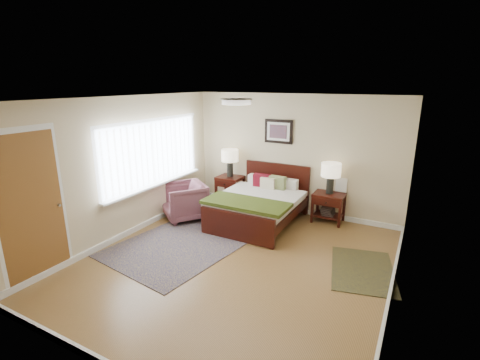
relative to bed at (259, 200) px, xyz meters
The scene contains 18 objects.
floor 1.68m from the bed, 77.41° to the right, with size 5.00×5.00×0.00m, color olive.
back_wall 1.26m from the bed, 69.34° to the left, with size 4.50×0.04×2.50m, color #C3B18D.
front_wall 4.16m from the bed, 85.08° to the right, with size 4.50×0.04×2.50m, color #C3B18D.
left_wall 2.58m from the bed, 140.42° to the right, with size 0.04×5.00×2.50m, color #C3B18D.
right_wall 3.14m from the bed, 31.12° to the right, with size 0.04×5.00×2.50m, color #C3B18D.
ceiling 2.59m from the bed, 77.41° to the right, with size 4.50×5.00×0.02m, color white.
window 2.23m from the bed, 154.76° to the right, with size 0.11×2.72×1.32m.
door 3.86m from the bed, 119.52° to the right, with size 0.06×1.00×2.18m.
ceil_fixture 2.56m from the bed, 77.41° to the right, with size 0.44×0.44×0.08m.
bed is the anchor object (origin of this frame).
wall_art 1.54m from the bed, 89.96° to the left, with size 0.62×0.05×0.50m.
nightstand_left 1.26m from the bed, 147.48° to the left, with size 0.55×0.50×0.66m.
nightstand_right 1.39m from the bed, 29.84° to the left, with size 0.60×0.45×0.60m.
lamp_left 1.42m from the bed, 146.64° to the left, with size 0.38×0.38×0.61m.
lamp_right 1.50m from the bed, 30.28° to the left, with size 0.38×0.38×0.61m.
armchair 1.54m from the bed, 160.52° to the right, with size 0.80×0.82×0.75m, color brown.
rug_persian 1.70m from the bed, 118.01° to the right, with size 1.81×2.56×0.01m, color #110D41.
rug_navy 2.39m from the bed, 23.32° to the right, with size 0.89×1.33×0.01m, color black.
Camera 1 is at (2.37, -4.32, 2.74)m, focal length 26.00 mm.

